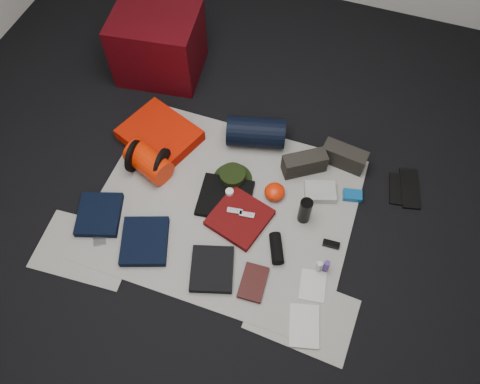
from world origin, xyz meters
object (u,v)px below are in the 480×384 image
(navy_duffel, at_px, (256,132))
(paperback_book, at_px, (253,282))
(water_bottle, at_px, (305,211))
(compact_camera, at_px, (323,196))
(stuff_sack, at_px, (149,162))
(red_cabinet, at_px, (158,44))
(sleeping_pad, at_px, (160,135))

(navy_duffel, bearing_deg, paperback_book, -86.76)
(water_bottle, height_order, compact_camera, water_bottle)
(stuff_sack, bearing_deg, red_cabinet, 109.02)
(stuff_sack, bearing_deg, compact_camera, 8.52)
(sleeping_pad, height_order, water_bottle, water_bottle)
(red_cabinet, height_order, navy_duffel, red_cabinet)
(red_cabinet, distance_m, water_bottle, 1.64)
(navy_duffel, bearing_deg, red_cabinet, 140.24)
(red_cabinet, bearing_deg, sleeping_pad, -75.13)
(compact_camera, xyz_separation_m, paperback_book, (-0.24, -0.70, -0.00))
(water_bottle, bearing_deg, compact_camera, 67.59)
(stuff_sack, bearing_deg, paperback_book, -30.42)
(water_bottle, relative_size, paperback_book, 0.91)
(navy_duffel, bearing_deg, sleeping_pad, -177.03)
(compact_camera, bearing_deg, paperback_book, -98.42)
(compact_camera, bearing_deg, sleeping_pad, -173.66)
(paperback_book, bearing_deg, sleeping_pad, 136.83)
(navy_duffel, xyz_separation_m, water_bottle, (0.47, -0.47, -0.00))
(sleeping_pad, distance_m, water_bottle, 1.14)
(stuff_sack, relative_size, navy_duffel, 0.77)
(sleeping_pad, height_order, navy_duffel, navy_duffel)
(compact_camera, relative_size, paperback_book, 0.44)
(red_cabinet, distance_m, paperback_book, 1.86)
(red_cabinet, xyz_separation_m, compact_camera, (1.44, -0.71, -0.22))
(water_bottle, bearing_deg, paperback_book, -107.58)
(red_cabinet, bearing_deg, compact_camera, -33.98)
(red_cabinet, xyz_separation_m, sleeping_pad, (0.26, -0.62, -0.20))
(stuff_sack, height_order, paperback_book, stuff_sack)
(sleeping_pad, relative_size, paperback_book, 2.22)
(red_cabinet, distance_m, stuff_sack, 0.94)
(red_cabinet, height_order, stuff_sack, red_cabinet)
(navy_duffel, xyz_separation_m, paperback_book, (0.31, -0.98, -0.09))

